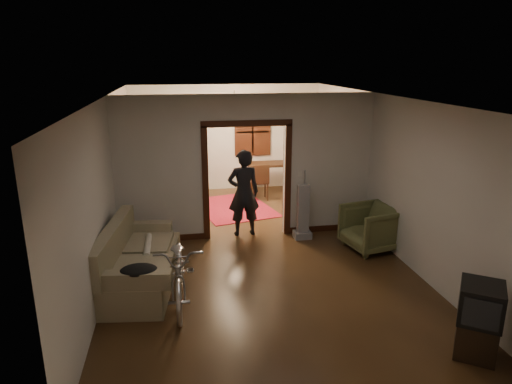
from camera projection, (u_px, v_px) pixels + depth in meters
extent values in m
cube|color=#311E0F|center=(253.00, 249.00, 8.52)|extent=(5.00, 8.50, 0.01)
cube|color=white|center=(253.00, 97.00, 7.74)|extent=(5.00, 8.50, 0.01)
cube|color=beige|center=(227.00, 138.00, 12.15)|extent=(5.00, 0.02, 2.80)
cube|color=beige|center=(108.00, 183.00, 7.71)|extent=(0.02, 8.50, 2.80)
cube|color=beige|center=(384.00, 171.00, 8.55)|extent=(0.02, 8.50, 2.80)
cube|color=beige|center=(247.00, 167.00, 8.84)|extent=(5.00, 0.14, 2.80)
cube|color=black|center=(247.00, 182.00, 8.92)|extent=(1.74, 0.20, 2.32)
cube|color=black|center=(253.00, 132.00, 12.19)|extent=(0.98, 0.06, 1.28)
sphere|color=#FFE0A5|center=(234.00, 109.00, 10.23)|extent=(0.24, 0.24, 0.24)
cube|color=silver|center=(300.00, 173.00, 8.99)|extent=(0.08, 0.01, 0.12)
cube|color=#797251|center=(140.00, 255.00, 7.04)|extent=(1.24, 2.26, 0.99)
cylinder|color=beige|center=(148.00, 246.00, 7.34)|extent=(0.11, 0.85, 0.11)
ellipsoid|color=black|center=(139.00, 270.00, 6.14)|extent=(0.50, 0.37, 0.14)
imported|color=silver|center=(180.00, 270.00, 6.57)|extent=(0.68, 1.89, 0.99)
imported|color=brown|center=(371.00, 228.00, 8.43)|extent=(1.08, 1.06, 0.83)
cube|color=black|center=(476.00, 337.00, 5.43)|extent=(0.65, 0.66, 0.45)
cube|color=black|center=(481.00, 303.00, 5.30)|extent=(0.69, 0.71, 0.46)
cube|color=gray|center=(303.00, 212.00, 8.91)|extent=(0.38, 0.32, 1.10)
imported|color=black|center=(244.00, 193.00, 9.02)|extent=(0.67, 0.46, 1.74)
cube|color=maroon|center=(234.00, 207.00, 10.90)|extent=(2.03, 2.41, 0.02)
cube|color=#23321E|center=(182.00, 158.00, 11.59)|extent=(1.02, 0.60, 2.00)
sphere|color=#1E5972|center=(180.00, 121.00, 11.33)|extent=(0.27, 0.27, 0.27)
cube|color=black|center=(269.00, 179.00, 11.91)|extent=(1.18, 0.75, 0.82)
cube|color=black|center=(260.00, 181.00, 11.46)|extent=(0.47, 0.47, 0.92)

